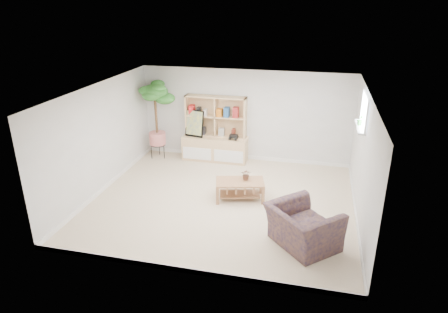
% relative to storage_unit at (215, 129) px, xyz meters
% --- Properties ---
extents(floor, '(5.50, 5.00, 0.01)m').
position_rel_storage_unit_xyz_m(floor, '(0.75, -2.24, -0.86)').
color(floor, '#D1AF8A').
rests_on(floor, ground).
extents(ceiling, '(5.50, 5.00, 0.01)m').
position_rel_storage_unit_xyz_m(ceiling, '(0.75, -2.24, 1.54)').
color(ceiling, silver).
rests_on(ceiling, walls).
extents(walls, '(5.51, 5.01, 2.40)m').
position_rel_storage_unit_xyz_m(walls, '(0.75, -2.24, 0.34)').
color(walls, silver).
rests_on(walls, floor).
extents(baseboard, '(5.50, 5.00, 0.10)m').
position_rel_storage_unit_xyz_m(baseboard, '(0.75, -2.24, -0.81)').
color(baseboard, white).
rests_on(baseboard, floor).
extents(window, '(0.10, 0.98, 0.68)m').
position_rel_storage_unit_xyz_m(window, '(3.48, -1.64, 1.14)').
color(window, silver).
rests_on(window, walls).
extents(window_sill, '(0.14, 1.00, 0.04)m').
position_rel_storage_unit_xyz_m(window_sill, '(3.42, -1.64, 0.82)').
color(window_sill, white).
rests_on(window_sill, walls).
extents(storage_unit, '(1.71, 0.58, 1.71)m').
position_rel_storage_unit_xyz_m(storage_unit, '(0.00, 0.00, 0.00)').
color(storage_unit, tan).
rests_on(storage_unit, floor).
extents(poster, '(0.52, 0.22, 0.70)m').
position_rel_storage_unit_xyz_m(poster, '(-0.54, -0.07, 0.14)').
color(poster, yellow).
rests_on(poster, storage_unit).
extents(toy_truck, '(0.31, 0.23, 0.15)m').
position_rel_storage_unit_xyz_m(toy_truck, '(0.52, -0.09, -0.14)').
color(toy_truck, black).
rests_on(toy_truck, storage_unit).
extents(coffee_table, '(1.13, 0.79, 0.42)m').
position_rel_storage_unit_xyz_m(coffee_table, '(1.09, -2.06, -0.65)').
color(coffee_table, '#91643D').
rests_on(coffee_table, floor).
extents(table_plant, '(0.23, 0.20, 0.24)m').
position_rel_storage_unit_xyz_m(table_plant, '(1.20, -1.95, -0.32)').
color(table_plant, '#236C20').
rests_on(table_plant, coffee_table).
extents(floor_tree, '(0.95, 0.95, 2.08)m').
position_rel_storage_unit_xyz_m(floor_tree, '(-1.55, -0.20, 0.18)').
color(floor_tree, '#1B6818').
rests_on(floor_tree, floor).
extents(armchair, '(1.49, 1.49, 0.84)m').
position_rel_storage_unit_xyz_m(armchair, '(2.49, -3.52, -0.44)').
color(armchair, '#14143C').
rests_on(armchair, floor).
extents(sill_plant, '(0.15, 0.14, 0.23)m').
position_rel_storage_unit_xyz_m(sill_plant, '(3.42, -1.59, 0.96)').
color(sill_plant, '#1B6818').
rests_on(sill_plant, window_sill).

